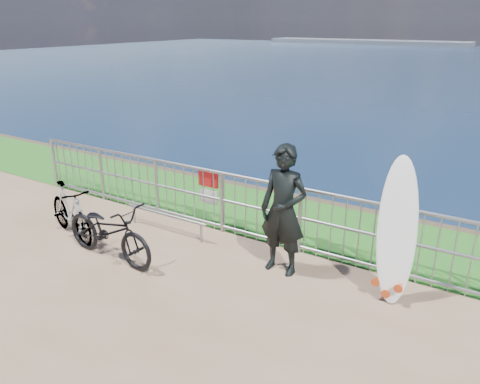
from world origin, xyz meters
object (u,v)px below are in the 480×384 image
Objects in this scene: surfboard at (396,236)px; bicycle_far at (70,212)px; bicycle_near at (109,231)px; surfer at (283,211)px.

surfboard is 5.32m from bicycle_far.
bicycle_near reaches higher than bicycle_far.
bicycle_near is at bearing -163.12° from surfboard.
bicycle_far is (-5.20, -1.02, -0.43)m from surfboard.
bicycle_far is at bearing -165.61° from surfer.
surfer is at bearing -58.82° from bicycle_far.
surfboard reaches higher than surfer.
bicycle_near is (-2.47, -1.10, -0.50)m from surfer.
bicycle_far is (-1.14, 0.21, -0.00)m from bicycle_near.
surfboard is at bearing -69.87° from bicycle_near.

